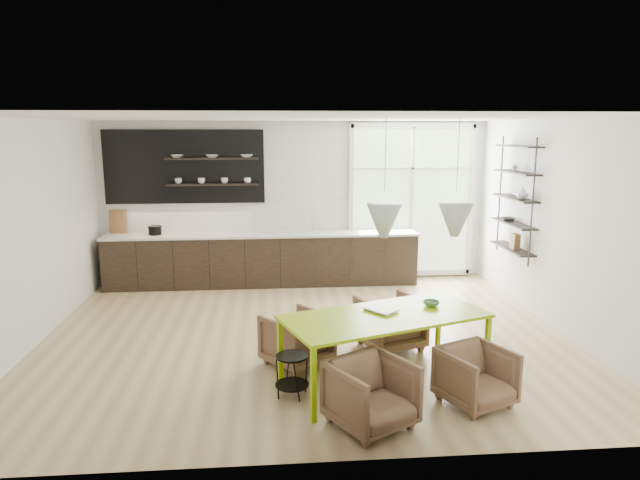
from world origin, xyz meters
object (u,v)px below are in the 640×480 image
at_px(armchair_back_right, 390,322).
at_px(armchair_front_right, 476,377).
at_px(armchair_back_left, 297,339).
at_px(armchair_front_left, 371,394).
at_px(dining_table, 385,320).
at_px(wire_stool, 292,370).

xyz_separation_m(armchair_back_right, armchair_front_right, (0.56, -1.59, -0.04)).
relative_size(armchair_back_left, armchair_front_left, 0.97).
bearing_deg(dining_table, armchair_back_right, 55.10).
distance_m(armchair_front_left, armchair_front_right, 1.18).
relative_size(dining_table, armchair_back_right, 3.24).
height_order(armchair_front_left, armchair_front_right, armchair_front_left).
height_order(armchair_back_right, armchair_front_right, armchair_back_right).
bearing_deg(armchair_front_left, armchair_back_right, 43.02).
xyz_separation_m(dining_table, armchair_back_left, (-0.93, 0.63, -0.43)).
xyz_separation_m(armchair_back_left, wire_stool, (-0.09, -0.83, -0.02)).
relative_size(armchair_front_left, armchair_front_right, 1.08).
relative_size(dining_table, armchair_front_right, 3.65).
distance_m(armchair_front_right, wire_stool, 1.89).
distance_m(dining_table, armchair_front_left, 1.02).
height_order(dining_table, wire_stool, dining_table).
height_order(armchair_front_right, wire_stool, armchair_front_right).
bearing_deg(armchair_front_left, dining_table, 41.13).
height_order(armchair_back_left, wire_stool, armchair_back_left).
height_order(armchair_back_left, armchair_back_right, armchair_back_right).
relative_size(dining_table, armchair_front_left, 3.37).
bearing_deg(wire_stool, armchair_back_right, 43.84).
distance_m(armchair_back_left, wire_stool, 0.83).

